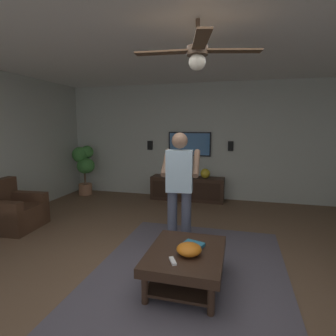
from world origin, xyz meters
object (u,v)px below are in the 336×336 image
(armchair, at_px, (12,212))
(potted_plant_tall, at_px, (84,164))
(book, at_px, (193,245))
(ceiling_fan, at_px, (198,54))
(wall_speaker_left, at_px, (231,146))
(wall_speaker_right, at_px, (150,145))
(vase_round, at_px, (205,173))
(remote_white, at_px, (173,261))
(tv, at_px, (190,144))
(bowl, at_px, (189,249))
(media_console, at_px, (187,188))
(person_standing, at_px, (180,183))
(coffee_table, at_px, (186,260))

(armchair, bearing_deg, potted_plant_tall, 86.60)
(book, height_order, ceiling_fan, ceiling_fan)
(wall_speaker_left, relative_size, wall_speaker_right, 1.00)
(vase_round, bearing_deg, book, -175.12)
(remote_white, bearing_deg, armchair, -138.49)
(tv, xyz_separation_m, bowl, (-3.74, -0.69, -0.85))
(wall_speaker_left, bearing_deg, book, 175.83)
(media_console, xyz_separation_m, wall_speaker_right, (0.25, 1.00, 0.98))
(person_standing, relative_size, vase_round, 7.45)
(ceiling_fan, bearing_deg, remote_white, 143.07)
(coffee_table, height_order, wall_speaker_right, wall_speaker_right)
(tv, distance_m, potted_plant_tall, 2.67)
(person_standing, bearing_deg, media_console, 2.73)
(armchair, height_order, media_console, armchair)
(media_console, xyz_separation_m, wall_speaker_left, (0.25, -0.96, 1.00))
(potted_plant_tall, height_order, ceiling_fan, ceiling_fan)
(wall_speaker_right, bearing_deg, armchair, 150.91)
(armchair, relative_size, remote_white, 5.78)
(media_console, relative_size, person_standing, 1.04)
(ceiling_fan, bearing_deg, media_console, 12.07)
(person_standing, distance_m, ceiling_fan, 1.80)
(media_console, bearing_deg, remote_white, 8.65)
(media_console, relative_size, wall_speaker_right, 7.73)
(bowl, distance_m, vase_round, 3.49)
(vase_round, bearing_deg, potted_plant_tall, 93.14)
(bowl, bearing_deg, wall_speaker_left, -4.09)
(coffee_table, height_order, wall_speaker_left, wall_speaker_left)
(wall_speaker_left, bearing_deg, coffee_table, 175.04)
(potted_plant_tall, distance_m, wall_speaker_left, 3.60)
(book, height_order, wall_speaker_right, wall_speaker_right)
(coffee_table, bearing_deg, person_standing, 16.60)
(coffee_table, height_order, potted_plant_tall, potted_plant_tall)
(coffee_table, xyz_separation_m, book, (0.13, -0.06, 0.12))
(potted_plant_tall, xyz_separation_m, remote_white, (-3.50, -3.14, -0.39))
(media_console, bearing_deg, book, 11.98)
(media_console, height_order, vase_round, vase_round)
(person_standing, relative_size, book, 7.45)
(person_standing, bearing_deg, vase_round, -6.94)
(person_standing, bearing_deg, armchair, 85.48)
(person_standing, xyz_separation_m, vase_round, (2.45, -0.06, -0.27))
(vase_round, distance_m, wall_speaker_right, 1.57)
(remote_white, height_order, wall_speaker_left, wall_speaker_left)
(wall_speaker_left, height_order, ceiling_fan, ceiling_fan)
(armchair, bearing_deg, ceiling_fan, -20.05)
(person_standing, xyz_separation_m, potted_plant_tall, (2.29, 2.94, -0.13))
(coffee_table, distance_m, media_console, 3.48)
(potted_plant_tall, bearing_deg, tv, -80.43)
(armchair, height_order, ceiling_fan, ceiling_fan)
(person_standing, distance_m, vase_round, 2.47)
(wall_speaker_right, bearing_deg, coffee_table, -155.96)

